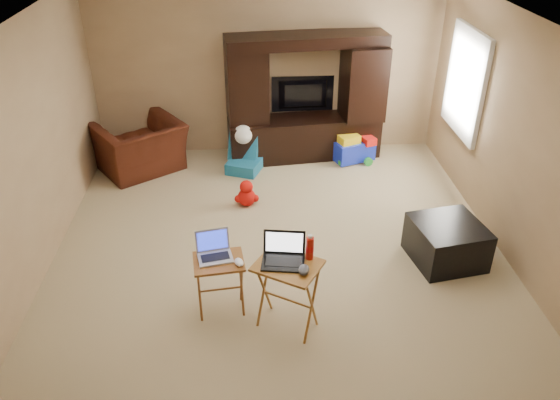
{
  "coord_description": "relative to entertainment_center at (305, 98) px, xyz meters",
  "views": [
    {
      "loc": [
        -0.3,
        -4.97,
        3.64
      ],
      "look_at": [
        0.0,
        -0.2,
        0.8
      ],
      "focal_mm": 35.0,
      "sensor_mm": 36.0,
      "label": 1
    }
  ],
  "objects": [
    {
      "name": "tray_table_left",
      "position": [
        -1.14,
        -3.36,
        -0.61
      ],
      "size": [
        0.5,
        0.42,
        0.6
      ],
      "primitive_type": "cube",
      "rotation": [
        0.0,
        0.0,
        0.12
      ],
      "color": "brown",
      "rests_on": "floor"
    },
    {
      "name": "ceiling",
      "position": [
        -0.52,
        -2.44,
        1.59
      ],
      "size": [
        5.5,
        5.5,
        0.0
      ],
      "primitive_type": "plane",
      "rotation": [
        3.14,
        0.0,
        0.0
      ],
      "color": "silver",
      "rests_on": "ground"
    },
    {
      "name": "wall_back",
      "position": [
        -0.52,
        0.31,
        0.34
      ],
      "size": [
        5.0,
        0.0,
        5.0
      ],
      "primitive_type": "plane",
      "rotation": [
        1.57,
        0.0,
        0.0
      ],
      "color": "tan",
      "rests_on": "ground"
    },
    {
      "name": "recliner",
      "position": [
        -2.35,
        -0.32,
        -0.55
      ],
      "size": [
        1.45,
        1.42,
        0.71
      ],
      "primitive_type": "imported",
      "rotation": [
        0.0,
        0.0,
        3.75
      ],
      "color": "#4E1A10",
      "rests_on": "floor"
    },
    {
      "name": "ottoman",
      "position": [
        1.28,
        -2.69,
        -0.68
      ],
      "size": [
        0.82,
        0.82,
        0.45
      ],
      "primitive_type": "cube",
      "rotation": [
        0.0,
        0.0,
        0.18
      ],
      "color": "black",
      "rests_on": "floor"
    },
    {
      "name": "wall_left",
      "position": [
        -3.02,
        -2.44,
        0.34
      ],
      "size": [
        0.0,
        5.5,
        5.5
      ],
      "primitive_type": "plane",
      "rotation": [
        1.57,
        0.0,
        1.57
      ],
      "color": "tan",
      "rests_on": "ground"
    },
    {
      "name": "water_bottle",
      "position": [
        -0.32,
        -3.53,
        -0.08
      ],
      "size": [
        0.07,
        0.07,
        0.22
      ],
      "primitive_type": "cylinder",
      "color": "#BA150B",
      "rests_on": "tray_table_right"
    },
    {
      "name": "wall_right",
      "position": [
        1.98,
        -2.44,
        0.34
      ],
      "size": [
        0.0,
        5.5,
        5.5
      ],
      "primitive_type": "plane",
      "rotation": [
        1.57,
        0.0,
        -1.57
      ],
      "color": "tan",
      "rests_on": "ground"
    },
    {
      "name": "floor",
      "position": [
        -0.52,
        -2.44,
        -0.91
      ],
      "size": [
        5.5,
        5.5,
        0.0
      ],
      "primitive_type": "plane",
      "color": "beige",
      "rests_on": "ground"
    },
    {
      "name": "television",
      "position": [
        0.0,
        0.22,
        -0.04
      ],
      "size": [
        0.93,
        0.16,
        0.53
      ],
      "primitive_type": "imported",
      "rotation": [
        0.0,
        0.0,
        3.18
      ],
      "color": "black",
      "rests_on": "entertainment_center"
    },
    {
      "name": "laptop_left",
      "position": [
        -1.17,
        -3.33,
        -0.19
      ],
      "size": [
        0.36,
        0.32,
        0.24
      ],
      "primitive_type": "cube",
      "rotation": [
        0.0,
        0.0,
        0.21
      ],
      "color": "#A3A3A7",
      "rests_on": "tray_table_left"
    },
    {
      "name": "laptop_right",
      "position": [
        -0.56,
        -3.59,
        -0.07
      ],
      "size": [
        0.41,
        0.35,
        0.24
      ],
      "primitive_type": "cube",
      "rotation": [
        0.0,
        0.0,
        -0.14
      ],
      "color": "black",
      "rests_on": "tray_table_right"
    },
    {
      "name": "wall_front",
      "position": [
        -0.52,
        -5.19,
        0.34
      ],
      "size": [
        5.0,
        0.0,
        5.0
      ],
      "primitive_type": "plane",
      "rotation": [
        -1.57,
        0.0,
        0.0
      ],
      "color": "tan",
      "rests_on": "ground"
    },
    {
      "name": "push_toy",
      "position": [
        0.72,
        -0.23,
        -0.69
      ],
      "size": [
        0.7,
        0.6,
        0.44
      ],
      "primitive_type": null,
      "rotation": [
        0.0,
        0.0,
        0.37
      ],
      "color": "#1A2FD1",
      "rests_on": "floor"
    },
    {
      "name": "child_rocker",
      "position": [
        -0.9,
        -0.46,
        -0.62
      ],
      "size": [
        0.58,
        0.62,
        0.58
      ],
      "primitive_type": null,
      "rotation": [
        0.0,
        0.0,
        -0.37
      ],
      "color": "#19658E",
      "rests_on": "floor"
    },
    {
      "name": "window_pane",
      "position": [
        1.96,
        -0.89,
        0.49
      ],
      "size": [
        0.0,
        1.2,
        1.2
      ],
      "primitive_type": "plane",
      "rotation": [
        1.57,
        0.0,
        -1.57
      ],
      "color": "white",
      "rests_on": "ground"
    },
    {
      "name": "window_frame",
      "position": [
        1.94,
        -0.89,
        0.49
      ],
      "size": [
        0.06,
        1.14,
        1.34
      ],
      "primitive_type": "cube",
      "color": "white",
      "rests_on": "ground"
    },
    {
      "name": "plush_toy",
      "position": [
        -0.87,
        -1.4,
        -0.73
      ],
      "size": [
        0.32,
        0.27,
        0.36
      ],
      "primitive_type": null,
      "color": "red",
      "rests_on": "floor"
    },
    {
      "name": "entertainment_center",
      "position": [
        0.0,
        0.0,
        0.0
      ],
      "size": [
        2.27,
        0.81,
        1.81
      ],
      "primitive_type": "cube",
      "rotation": [
        0.0,
        0.0,
        0.12
      ],
      "color": "black",
      "rests_on": "floor"
    },
    {
      "name": "tray_table_right",
      "position": [
        -0.52,
        -3.61,
        -0.55
      ],
      "size": [
        0.7,
        0.66,
        0.71
      ],
      "primitive_type": "cube",
      "rotation": [
        0.0,
        0.0,
        -0.55
      ],
      "color": "#AA6F29",
      "rests_on": "floor"
    },
    {
      "name": "mouse_right",
      "position": [
        -0.39,
        -3.73,
        -0.16
      ],
      "size": [
        0.12,
        0.16,
        0.06
      ],
      "primitive_type": "ellipsoid",
      "rotation": [
        0.0,
        0.0,
        -0.21
      ],
      "color": "#3C3C41",
      "rests_on": "tray_table_right"
    },
    {
      "name": "mouse_left",
      "position": [
        -0.95,
        -3.43,
        -0.28
      ],
      "size": [
        0.11,
        0.14,
        0.05
      ],
      "primitive_type": "ellipsoid",
      "rotation": [
        0.0,
        0.0,
        0.29
      ],
      "color": "white",
      "rests_on": "tray_table_left"
    }
  ]
}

